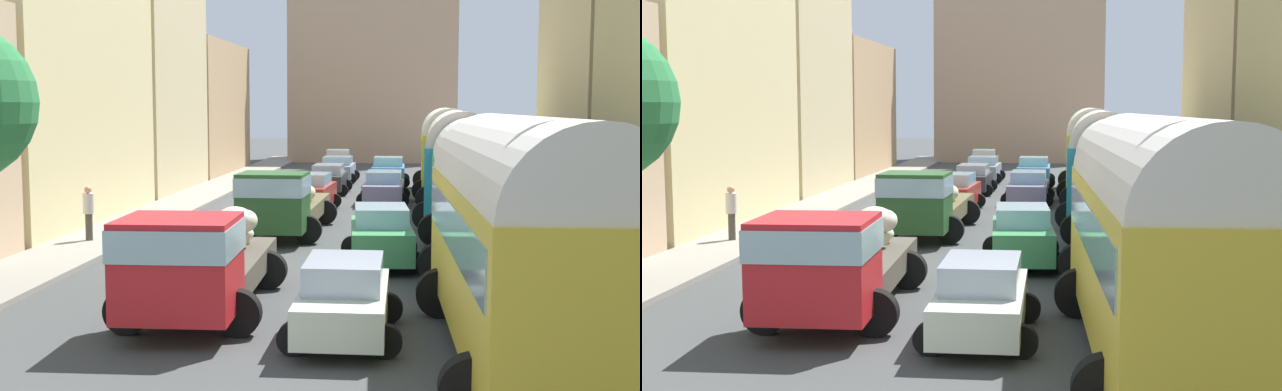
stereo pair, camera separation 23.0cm
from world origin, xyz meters
TOP-DOWN VIEW (x-y plane):
  - ground_plane at (0.00, 27.00)m, footprint 154.00×154.00m
  - sidewalk_left at (-7.25, 27.00)m, footprint 2.50×70.00m
  - sidewalk_right at (7.25, 27.00)m, footprint 2.50×70.00m
  - building_left_2 at (-10.97, 22.13)m, footprint 5.43×12.37m
  - building_left_3 at (-10.91, 33.65)m, footprint 4.82×9.71m
  - building_left_4 at (-10.52, 45.13)m, footprint 4.04×12.51m
  - building_right_2 at (10.75, 25.89)m, footprint 4.96×10.84m
  - distant_church at (0.00, 59.08)m, footprint 12.90×6.96m
  - parked_bus_0 at (4.60, 6.50)m, footprint 3.55×9.67m
  - parked_bus_1 at (4.60, 15.50)m, footprint 3.39×9.09m
  - parked_bus_2 at (4.60, 24.50)m, footprint 3.55×9.08m
  - parked_bus_3 at (4.60, 33.50)m, footprint 3.42×9.22m
  - cargo_truck_0 at (-1.63, 8.83)m, footprint 3.14×7.05m
  - cargo_truck_1 at (-1.45, 19.60)m, footprint 3.10×7.45m
  - car_0 at (-1.30, 26.70)m, footprint 2.36×3.82m
  - car_1 at (-1.22, 33.58)m, footprint 2.25×4.10m
  - car_2 at (-1.27, 40.11)m, footprint 2.43×3.92m
  - car_3 at (-1.75, 46.19)m, footprint 2.27×3.78m
  - car_4 at (1.47, 7.64)m, footprint 2.20×3.87m
  - car_5 at (1.94, 15.00)m, footprint 2.37×3.99m
  - car_6 at (1.65, 29.64)m, footprint 2.35×4.14m
  - car_7 at (1.67, 38.14)m, footprint 2.36×3.76m
  - pedestrian_1 at (-7.31, 17.48)m, footprint 0.47×0.47m

SIDE VIEW (x-z plane):
  - ground_plane at x=0.00m, z-range 0.00..0.00m
  - sidewalk_left at x=-7.25m, z-range 0.00..0.14m
  - sidewalk_right at x=7.25m, z-range 0.00..0.14m
  - car_6 at x=1.65m, z-range 0.01..1.47m
  - car_1 at x=-1.22m, z-range 0.02..1.48m
  - car_2 at x=-1.27m, z-range 0.02..1.48m
  - car_4 at x=1.47m, z-range 0.00..1.51m
  - car_3 at x=-1.75m, z-range 0.01..1.54m
  - car_0 at x=-1.30m, z-range 0.01..1.57m
  - car_7 at x=1.67m, z-range 0.01..1.59m
  - car_5 at x=1.94m, z-range 0.00..1.64m
  - pedestrian_1 at x=-7.31m, z-range 0.14..2.00m
  - cargo_truck_1 at x=-1.45m, z-range 0.02..2.31m
  - cargo_truck_0 at x=-1.63m, z-range 0.06..2.35m
  - parked_bus_1 at x=4.60m, z-range 0.20..4.17m
  - parked_bus_2 at x=4.60m, z-range 0.21..4.39m
  - parked_bus_0 at x=4.60m, z-range 0.22..4.42m
  - parked_bus_3 at x=4.60m, z-range 0.23..4.49m
  - building_left_4 at x=-10.52m, z-range 0.00..8.35m
  - building_left_3 at x=-10.91m, z-range 0.00..12.33m
  - building_right_2 at x=10.75m, z-range 0.04..12.70m
  - building_left_2 at x=-10.97m, z-range 0.03..13.20m
  - distant_church at x=0.00m, z-range -2.69..17.15m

